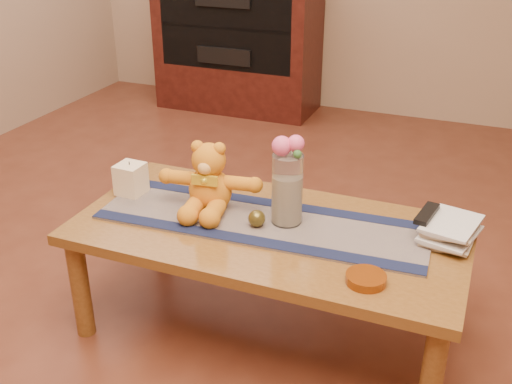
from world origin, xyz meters
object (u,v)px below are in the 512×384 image
at_px(teddy_bear, 210,177).
at_px(tv_remote, 427,214).
at_px(bronze_ball, 257,218).
at_px(book_bottom, 425,231).
at_px(amber_dish, 366,279).
at_px(pillar_candle, 131,179).
at_px(glass_vase, 287,189).

xyz_separation_m(teddy_bear, tv_remote, (0.78, 0.10, -0.05)).
bearing_deg(teddy_bear, bronze_ball, -27.07).
bearing_deg(teddy_bear, tv_remote, -1.23).
bearing_deg(tv_remote, teddy_bear, -163.46).
distance_m(book_bottom, amber_dish, 0.39).
distance_m(pillar_candle, bronze_ball, 0.56).
height_order(bronze_ball, book_bottom, bronze_ball).
relative_size(bronze_ball, book_bottom, 0.28).
distance_m(glass_vase, tv_remote, 0.49).
bearing_deg(bronze_ball, tv_remote, 17.04).
xyz_separation_m(book_bottom, amber_dish, (-0.13, -0.37, 0.00)).
bearing_deg(glass_vase, tv_remote, 12.03).
distance_m(teddy_bear, bronze_ball, 0.25).
relative_size(glass_vase, book_bottom, 1.17).
bearing_deg(pillar_candle, tv_remote, 5.48).
height_order(glass_vase, bronze_ball, glass_vase).
bearing_deg(glass_vase, pillar_candle, -179.44).
relative_size(teddy_bear, book_bottom, 1.66).
xyz_separation_m(glass_vase, tv_remote, (0.48, 0.10, -0.05)).
relative_size(glass_vase, amber_dish, 2.06).
distance_m(pillar_candle, book_bottom, 1.13).
bearing_deg(tv_remote, pillar_candle, -165.31).
bearing_deg(glass_vase, amber_dish, -36.77).
distance_m(glass_vase, bronze_ball, 0.15).
xyz_separation_m(pillar_candle, book_bottom, (1.13, 0.12, -0.06)).
distance_m(teddy_bear, amber_dish, 0.72).
xyz_separation_m(teddy_bear, bronze_ball, (0.22, -0.07, -0.09)).
height_order(teddy_bear, amber_dish, teddy_bear).
relative_size(tv_remote, amber_dish, 1.27).
bearing_deg(book_bottom, teddy_bear, -165.77).
xyz_separation_m(bronze_ball, book_bottom, (0.57, 0.18, -0.03)).
xyz_separation_m(pillar_candle, amber_dish, (1.00, -0.26, -0.05)).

